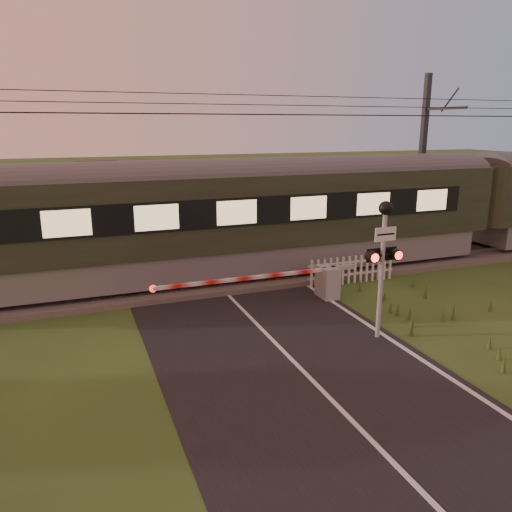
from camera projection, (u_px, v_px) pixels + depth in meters
name	position (u px, v px, depth m)	size (l,w,h in m)	color
ground	(294.00, 363.00, 11.18)	(160.00, 160.00, 0.00)	#2C441A
road	(299.00, 367.00, 10.97)	(6.00, 140.00, 0.03)	black
track_bed	(214.00, 279.00, 17.04)	(140.00, 3.40, 0.39)	#47423D
overhead_wires	(210.00, 107.00, 15.60)	(120.00, 0.62, 0.62)	black
train	(469.00, 201.00, 20.20)	(40.68, 2.80, 3.79)	slate
boom_gate	(319.00, 281.00, 15.17)	(6.30, 0.76, 1.01)	gray
crossing_signal	(383.00, 246.00, 11.92)	(0.88, 0.36, 3.45)	gray
picket_fence	(352.00, 270.00, 16.68)	(3.26, 0.08, 0.95)	silver
catenary_mast	(423.00, 158.00, 21.58)	(0.23, 2.46, 7.27)	#2D2D30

